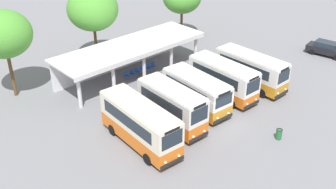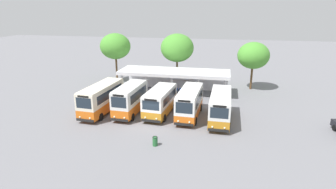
% 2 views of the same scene
% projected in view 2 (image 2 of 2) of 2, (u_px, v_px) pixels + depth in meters
% --- Properties ---
extents(ground_plane, '(180.00, 180.00, 0.00)m').
position_uv_depth(ground_plane, '(151.00, 125.00, 30.37)').
color(ground_plane, slate).
extents(city_bus_nearest_orange, '(2.82, 8.03, 3.49)m').
position_uv_depth(city_bus_nearest_orange, '(102.00, 98.00, 33.39)').
color(city_bus_nearest_orange, black).
rests_on(city_bus_nearest_orange, ground).
extents(city_bus_second_in_row, '(2.52, 6.68, 3.56)m').
position_uv_depth(city_bus_second_in_row, '(130.00, 99.00, 32.88)').
color(city_bus_second_in_row, black).
rests_on(city_bus_second_in_row, ground).
extents(city_bus_middle_cream, '(2.87, 6.97, 3.15)m').
position_uv_depth(city_bus_middle_cream, '(160.00, 101.00, 32.80)').
color(city_bus_middle_cream, black).
rests_on(city_bus_middle_cream, ground).
extents(city_bus_fourth_amber, '(2.53, 7.23, 3.36)m').
position_uv_depth(city_bus_fourth_amber, '(190.00, 102.00, 32.02)').
color(city_bus_fourth_amber, black).
rests_on(city_bus_fourth_amber, ground).
extents(city_bus_fifth_blue, '(2.41, 7.56, 3.30)m').
position_uv_depth(city_bus_fifth_blue, '(220.00, 106.00, 30.82)').
color(city_bus_fifth_blue, black).
rests_on(city_bus_fifth_blue, ground).
extents(terminal_canopy, '(16.36, 5.19, 3.40)m').
position_uv_depth(terminal_canopy, '(175.00, 75.00, 41.74)').
color(terminal_canopy, silver).
rests_on(terminal_canopy, ground).
extents(waiting_chair_end_by_column, '(0.45, 0.45, 0.86)m').
position_uv_depth(waiting_chair_end_by_column, '(167.00, 90.00, 41.59)').
color(waiting_chair_end_by_column, slate).
rests_on(waiting_chair_end_by_column, ground).
extents(waiting_chair_second_from_end, '(0.45, 0.45, 0.86)m').
position_uv_depth(waiting_chair_second_from_end, '(172.00, 90.00, 41.51)').
color(waiting_chair_second_from_end, slate).
rests_on(waiting_chair_second_from_end, ground).
extents(waiting_chair_middle_seat, '(0.45, 0.45, 0.86)m').
position_uv_depth(waiting_chair_middle_seat, '(176.00, 90.00, 41.30)').
color(waiting_chair_middle_seat, slate).
rests_on(waiting_chair_middle_seat, ground).
extents(waiting_chair_fourth_seat, '(0.45, 0.45, 0.86)m').
position_uv_depth(waiting_chair_fourth_seat, '(181.00, 90.00, 41.19)').
color(waiting_chair_fourth_seat, slate).
rests_on(waiting_chair_fourth_seat, ground).
extents(waiting_chair_fifth_seat, '(0.45, 0.45, 0.86)m').
position_uv_depth(waiting_chair_fifth_seat, '(185.00, 91.00, 40.98)').
color(waiting_chair_fifth_seat, slate).
rests_on(waiting_chair_fifth_seat, ground).
extents(waiting_chair_far_end_seat, '(0.45, 0.45, 0.86)m').
position_uv_depth(waiting_chair_far_end_seat, '(190.00, 91.00, 40.88)').
color(waiting_chair_far_end_seat, slate).
rests_on(waiting_chair_far_end_seat, ground).
extents(roadside_tree_behind_canopy, '(5.47, 5.47, 8.33)m').
position_uv_depth(roadside_tree_behind_canopy, '(177.00, 48.00, 45.53)').
color(roadside_tree_behind_canopy, brown).
rests_on(roadside_tree_behind_canopy, ground).
extents(roadside_tree_east_of_canopy, '(4.81, 4.81, 7.41)m').
position_uv_depth(roadside_tree_east_of_canopy, '(253.00, 56.00, 42.13)').
color(roadside_tree_east_of_canopy, brown).
rests_on(roadside_tree_east_of_canopy, ground).
extents(roadside_tree_west_of_canopy, '(5.06, 5.06, 8.34)m').
position_uv_depth(roadside_tree_west_of_canopy, '(115.00, 46.00, 46.13)').
color(roadside_tree_west_of_canopy, brown).
rests_on(roadside_tree_west_of_canopy, ground).
extents(litter_bin_apron, '(0.49, 0.49, 0.90)m').
position_uv_depth(litter_bin_apron, '(155.00, 141.00, 25.62)').
color(litter_bin_apron, '#266633').
rests_on(litter_bin_apron, ground).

